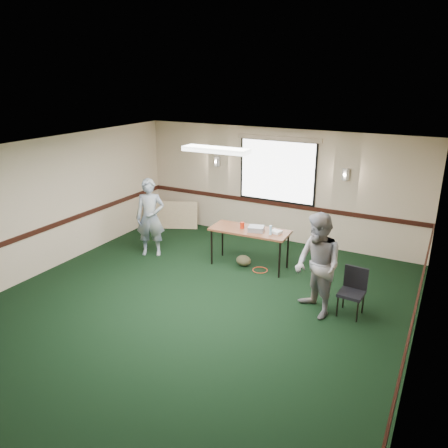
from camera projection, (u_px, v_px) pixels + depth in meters
The scene contains 13 objects.
ground at pixel (189, 312), 7.51m from camera, with size 8.00×8.00×0.00m, color black.
room_shell at pixel (243, 194), 8.76m from camera, with size 8.00×8.02×8.00m.
folding_table at pixel (250, 232), 9.04m from camera, with size 1.67×0.72×0.82m.
projector at pixel (256, 229), 8.91m from camera, with size 0.31×0.26×0.10m, color gray.
game_console at pixel (276, 232), 8.82m from camera, with size 0.21×0.17×0.05m, color white.
red_cup at pixel (242, 225), 9.08m from camera, with size 0.09×0.09×0.13m, color #B1220B.
water_bottle at pixel (271, 230), 8.72m from camera, with size 0.06×0.06×0.19m, color #8EC9E9.
duffel_bag at pixel (244, 261), 9.26m from camera, with size 0.33×0.25×0.23m, color #4E4C2D.
cable_coil at pixel (260, 270), 9.07m from camera, with size 0.32×0.32×0.02m, color red.
folded_table at pixel (171, 215), 11.46m from camera, with size 1.40×0.06×0.72m, color tan.
conference_chair at pixel (353, 287), 7.33m from camera, with size 0.42×0.44×0.82m.
person_left at pixel (150, 218), 9.62m from camera, with size 0.63×0.42×1.74m, color #3B4E82.
person_right at pixel (318, 266), 7.17m from camera, with size 0.86×0.67×1.78m, color #697CA3.
Camera 1 is at (3.63, -5.54, 3.88)m, focal length 35.00 mm.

